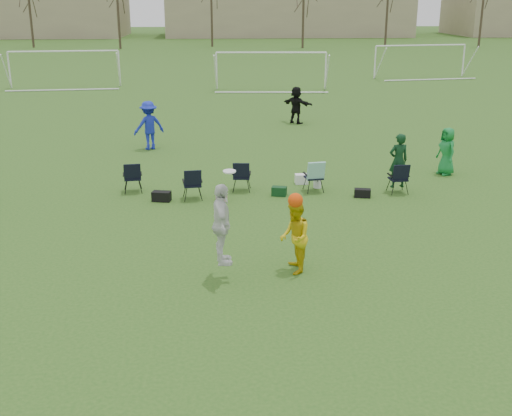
{
  "coord_description": "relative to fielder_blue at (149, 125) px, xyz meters",
  "views": [
    {
      "loc": [
        0.24,
        -11.37,
        5.86
      ],
      "look_at": [
        1.13,
        2.63,
        1.25
      ],
      "focal_mm": 45.0,
      "sensor_mm": 36.0,
      "label": 1
    }
  ],
  "objects": [
    {
      "name": "goal_right",
      "position": [
        18.45,
        23.63,
        0.95
      ],
      "size": [
        7.35,
        1.14,
        2.46
      ],
      "rotation": [
        0.0,
        0.0,
        0.14
      ],
      "color": "white",
      "rests_on": "ground"
    },
    {
      "name": "fielder_green_far",
      "position": [
        10.63,
        -4.59,
        -0.15
      ],
      "size": [
        0.74,
        0.93,
        1.65
      ],
      "primitive_type": "imported",
      "rotation": [
        0.0,
        0.0,
        -1.26
      ],
      "color": "#167E35",
      "rests_on": "ground"
    },
    {
      "name": "fielder_blue",
      "position": [
        0.0,
        0.0,
        0.0
      ],
      "size": [
        1.45,
        1.21,
        1.95
      ],
      "primitive_type": "imported",
      "rotation": [
        0.0,
        0.0,
        3.61
      ],
      "color": "#1828B6",
      "rests_on": "ground"
    },
    {
      "name": "center_contest",
      "position": [
        3.6,
        -12.74,
        0.09
      ],
      "size": [
        2.18,
        1.29,
        2.48
      ],
      "color": "white",
      "rests_on": "ground"
    },
    {
      "name": "fielder_black",
      "position": [
        6.61,
        5.23,
        -0.08
      ],
      "size": [
        1.58,
        1.52,
        1.79
      ],
      "primitive_type": "imported",
      "rotation": [
        0.0,
        0.0,
        2.39
      ],
      "color": "black",
      "rests_on": "ground"
    },
    {
      "name": "goal_left",
      "position": [
        -7.55,
        19.63,
        0.95
      ],
      "size": [
        7.39,
        0.76,
        2.46
      ],
      "rotation": [
        0.0,
        0.0,
        0.09
      ],
      "color": "white",
      "rests_on": "ground"
    },
    {
      "name": "tree_line",
      "position": [
        2.69,
        55.48,
        4.12
      ],
      "size": [
        110.28,
        3.28,
        11.4
      ],
      "color": "#382B21",
      "rests_on": "ground"
    },
    {
      "name": "sideline_setup",
      "position": [
        4.77,
        -6.46,
        -0.42
      ],
      "size": [
        9.02,
        2.0,
        1.87
      ],
      "color": "#0D3218",
      "rests_on": "ground"
    },
    {
      "name": "goal_mid",
      "position": [
        6.45,
        17.63,
        0.95
      ],
      "size": [
        7.4,
        0.63,
        2.46
      ],
      "rotation": [
        0.0,
        0.0,
        -0.07
      ],
      "color": "white",
      "rests_on": "ground"
    },
    {
      "name": "ground",
      "position": [
        2.45,
        -14.37,
        -0.97
      ],
      "size": [
        260.0,
        260.0,
        0.0
      ],
      "primitive_type": "plane",
      "color": "#2A571B",
      "rests_on": "ground"
    }
  ]
}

